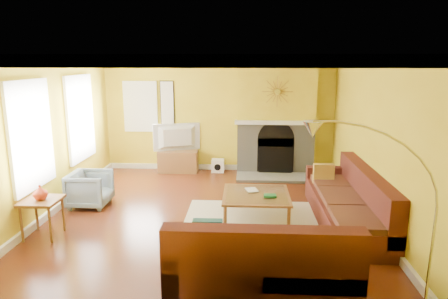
# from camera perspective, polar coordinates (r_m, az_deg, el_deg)

# --- Properties ---
(floor) EXTENTS (5.50, 6.00, 0.02)m
(floor) POSITION_cam_1_polar(r_m,az_deg,el_deg) (7.09, -2.30, -9.36)
(floor) COLOR maroon
(floor) RESTS_ON ground
(ceiling) EXTENTS (5.50, 6.00, 0.02)m
(ceiling) POSITION_cam_1_polar(r_m,az_deg,el_deg) (6.58, -2.52, 13.19)
(ceiling) COLOR white
(ceiling) RESTS_ON ground
(wall_back) EXTENTS (5.50, 0.02, 2.70)m
(wall_back) POSITION_cam_1_polar(r_m,az_deg,el_deg) (9.66, -0.70, 4.95)
(wall_back) COLOR yellow
(wall_back) RESTS_ON ground
(wall_front) EXTENTS (5.50, 0.02, 2.70)m
(wall_front) POSITION_cam_1_polar(r_m,az_deg,el_deg) (3.82, -6.75, -7.31)
(wall_front) COLOR yellow
(wall_front) RESTS_ON ground
(wall_left) EXTENTS (0.02, 6.00, 2.70)m
(wall_left) POSITION_cam_1_polar(r_m,az_deg,el_deg) (7.49, -23.94, 1.58)
(wall_left) COLOR yellow
(wall_left) RESTS_ON ground
(wall_right) EXTENTS (0.02, 6.00, 2.70)m
(wall_right) POSITION_cam_1_polar(r_m,az_deg,el_deg) (7.00, 20.70, 1.15)
(wall_right) COLOR yellow
(wall_right) RESTS_ON ground
(baseboard) EXTENTS (5.50, 6.00, 0.12)m
(baseboard) POSITION_cam_1_polar(r_m,az_deg,el_deg) (7.07, -2.31, -8.83)
(baseboard) COLOR white
(baseboard) RESTS_ON floor
(crown_molding) EXTENTS (5.50, 6.00, 0.12)m
(crown_molding) POSITION_cam_1_polar(r_m,az_deg,el_deg) (6.58, -2.51, 12.58)
(crown_molding) COLOR white
(crown_molding) RESTS_ON ceiling
(window_left_near) EXTENTS (0.06, 1.22, 1.72)m
(window_left_near) POSITION_cam_1_polar(r_m,az_deg,el_deg) (8.61, -19.92, 4.24)
(window_left_near) COLOR white
(window_left_near) RESTS_ON wall_left
(window_left_far) EXTENTS (0.06, 1.22, 1.72)m
(window_left_far) POSITION_cam_1_polar(r_m,az_deg,el_deg) (6.92, -25.96, 1.83)
(window_left_far) COLOR white
(window_left_far) RESTS_ON wall_left
(window_back) EXTENTS (0.82, 0.06, 1.22)m
(window_back) POSITION_cam_1_polar(r_m,az_deg,el_deg) (9.90, -11.82, 6.03)
(window_back) COLOR white
(window_back) RESTS_ON wall_back
(wall_art) EXTENTS (0.34, 0.04, 1.14)m
(wall_art) POSITION_cam_1_polar(r_m,az_deg,el_deg) (9.76, -8.11, 6.37)
(wall_art) COLOR white
(wall_art) RESTS_ON wall_back
(fireplace) EXTENTS (1.80, 0.40, 2.70)m
(fireplace) POSITION_cam_1_polar(r_m,az_deg,el_deg) (9.46, 7.43, 4.67)
(fireplace) COLOR gray
(fireplace) RESTS_ON floor
(mantel) EXTENTS (1.92, 0.22, 0.08)m
(mantel) POSITION_cam_1_polar(r_m,az_deg,el_deg) (9.24, 7.52, 3.85)
(mantel) COLOR white
(mantel) RESTS_ON fireplace
(hearth) EXTENTS (1.80, 0.70, 0.06)m
(hearth) POSITION_cam_1_polar(r_m,az_deg,el_deg) (9.20, 7.44, -3.97)
(hearth) COLOR gray
(hearth) RESTS_ON floor
(sunburst) EXTENTS (0.70, 0.04, 0.70)m
(sunburst) POSITION_cam_1_polar(r_m,az_deg,el_deg) (9.17, 7.64, 8.19)
(sunburst) COLOR olive
(sunburst) RESTS_ON fireplace
(rug) EXTENTS (2.40, 1.80, 0.02)m
(rug) POSITION_cam_1_polar(r_m,az_deg,el_deg) (6.87, 4.55, -9.99)
(rug) COLOR beige
(rug) RESTS_ON floor
(sectional_sofa) EXTENTS (3.01, 3.87, 0.90)m
(sectional_sofa) POSITION_cam_1_polar(r_m,az_deg,el_deg) (6.22, 8.62, -8.20)
(sectional_sofa) COLOR #54211B
(sectional_sofa) RESTS_ON floor
(coffee_table) EXTENTS (1.12, 1.12, 0.44)m
(coffee_table) POSITION_cam_1_polar(r_m,az_deg,el_deg) (6.89, 4.60, -8.01)
(coffee_table) COLOR white
(coffee_table) RESTS_ON floor
(media_console) EXTENTS (0.94, 0.42, 0.52)m
(media_console) POSITION_cam_1_polar(r_m,az_deg,el_deg) (9.69, -6.56, -1.70)
(media_console) COLOR brown
(media_console) RESTS_ON floor
(tv) EXTENTS (1.11, 0.53, 0.65)m
(tv) POSITION_cam_1_polar(r_m,az_deg,el_deg) (9.56, -6.64, 1.70)
(tv) COLOR black
(tv) RESTS_ON media_console
(subwoofer) EXTENTS (0.30, 0.30, 0.30)m
(subwoofer) POSITION_cam_1_polar(r_m,az_deg,el_deg) (9.67, -0.87, -2.32)
(subwoofer) COLOR white
(subwoofer) RESTS_ON floor
(armchair) EXTENTS (0.72, 0.70, 0.65)m
(armchair) POSITION_cam_1_polar(r_m,az_deg,el_deg) (7.78, -18.58, -5.38)
(armchair) COLOR gray
(armchair) RESTS_ON floor
(side_table) EXTENTS (0.54, 0.54, 0.60)m
(side_table) POSITION_cam_1_polar(r_m,az_deg,el_deg) (6.75, -24.45, -8.90)
(side_table) COLOR brown
(side_table) RESTS_ON floor
(vase) EXTENTS (0.22, 0.22, 0.23)m
(vase) POSITION_cam_1_polar(r_m,az_deg,el_deg) (6.62, -24.77, -5.57)
(vase) COLOR red
(vase) RESTS_ON side_table
(book) EXTENTS (0.25, 0.29, 0.02)m
(book) POSITION_cam_1_polar(r_m,az_deg,el_deg) (6.91, 3.21, -5.86)
(book) COLOR white
(book) RESTS_ON coffee_table
(arc_lamp) EXTENTS (1.33, 0.36, 2.08)m
(arc_lamp) POSITION_cam_1_polar(r_m,az_deg,el_deg) (4.28, 20.86, -10.30)
(arc_lamp) COLOR silver
(arc_lamp) RESTS_ON floor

